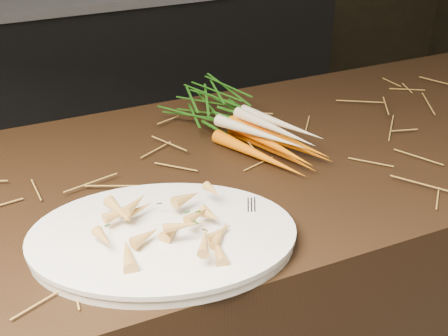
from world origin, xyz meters
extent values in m
cube|color=black|center=(0.00, 0.30, 0.45)|extent=(2.40, 0.70, 0.90)
cube|color=black|center=(0.30, 2.18, 0.40)|extent=(1.80, 0.60, 0.80)
cone|color=#DA5700|center=(-0.05, 0.28, 0.92)|extent=(0.12, 0.24, 0.03)
cone|color=#DA5700|center=(-0.01, 0.30, 0.92)|extent=(0.11, 0.24, 0.03)
cone|color=#DA5700|center=(0.03, 0.31, 0.92)|extent=(0.13, 0.23, 0.03)
cone|color=#DA5700|center=(-0.03, 0.28, 0.94)|extent=(0.10, 0.24, 0.03)
cone|color=#DA5700|center=(0.01, 0.30, 0.94)|extent=(0.12, 0.24, 0.03)
cone|color=beige|center=(-0.04, 0.30, 0.96)|extent=(0.13, 0.22, 0.04)
cone|color=beige|center=(-0.01, 0.30, 0.96)|extent=(0.09, 0.23, 0.04)
cone|color=beige|center=(0.02, 0.32, 0.96)|extent=(0.11, 0.22, 0.04)
ellipsoid|color=#246914|center=(-0.08, 0.50, 0.94)|extent=(0.21, 0.25, 0.08)
cube|color=silver|center=(-0.18, 0.03, 0.93)|extent=(0.08, 0.16, 0.00)
camera|label=1|loc=(-0.51, -0.61, 1.50)|focal=45.00mm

